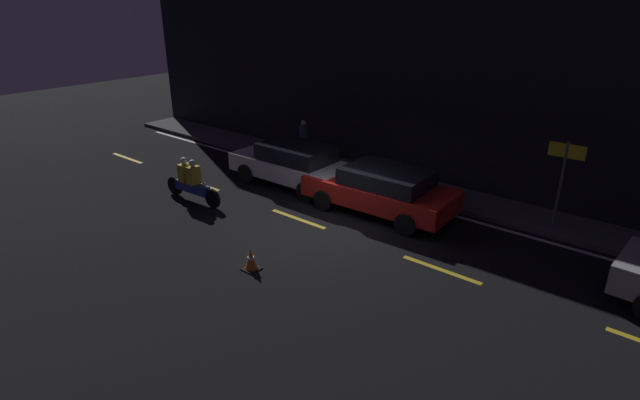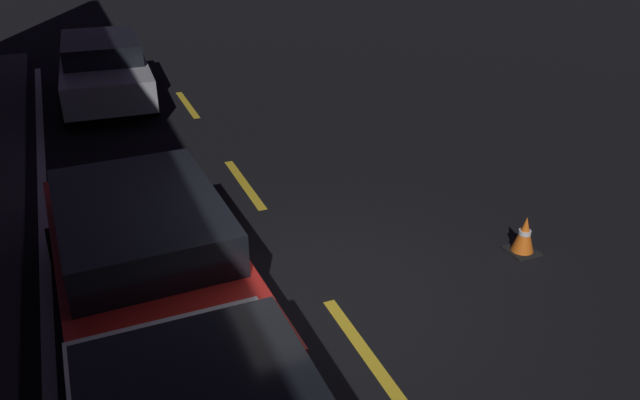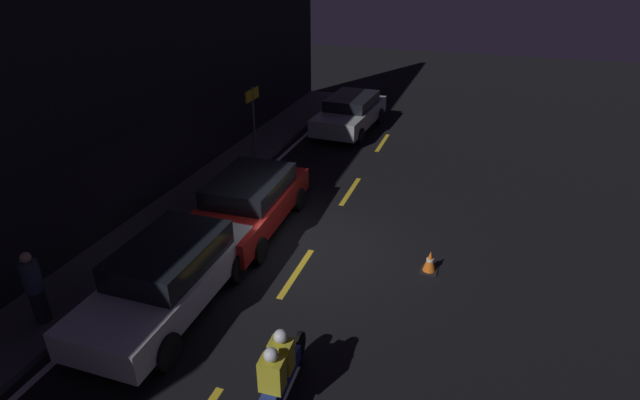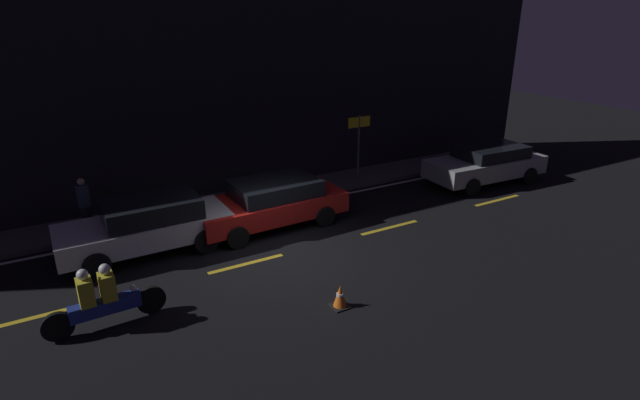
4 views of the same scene
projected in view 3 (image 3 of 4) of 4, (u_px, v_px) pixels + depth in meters
The scene contains 14 objects.
ground_plane at pixel (311, 250), 12.07m from camera, with size 56.00×56.00×0.00m, color black.
raised_curb at pixel (164, 221), 13.24m from camera, with size 28.00×1.70×0.14m.
building_front at pixel (105, 71), 11.79m from camera, with size 28.00×0.30×7.90m.
lane_dash_c at pixel (296, 273), 11.22m from camera, with size 2.00×0.14×0.01m.
lane_dash_d at pixel (350, 191), 15.03m from camera, with size 2.00×0.14×0.01m.
lane_dash_e at pixel (383, 143), 18.84m from camera, with size 2.00×0.14×0.01m.
lane_solid_kerb at pixel (200, 230), 12.95m from camera, with size 25.20×0.14×0.01m.
sedan_white at pixel (168, 276), 9.79m from camera, with size 4.34×1.89×1.44m.
taxi_red at pixel (248, 202), 12.76m from camera, with size 4.50×2.10×1.37m.
hatchback_silver at pixel (350, 112), 19.86m from camera, with size 4.51×2.09×1.37m.
motorcycle at pixel (278, 375), 7.69m from camera, with size 2.38×0.39×1.37m.
traffic_cone_near at pixel (430, 262), 11.17m from camera, with size 0.38×0.38×0.52m.
pedestrian at pixel (35, 287), 9.24m from camera, with size 0.34×0.34×1.52m.
shop_sign at pixel (253, 108), 16.48m from camera, with size 0.90×0.08×2.40m.
Camera 3 is at (-9.64, -3.50, 6.49)m, focal length 28.00 mm.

